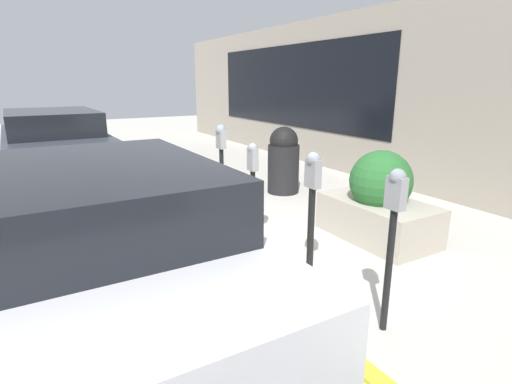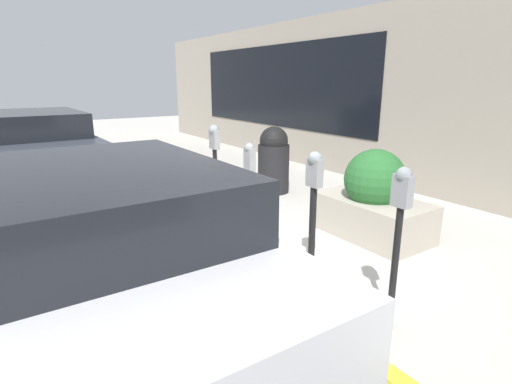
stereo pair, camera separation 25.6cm
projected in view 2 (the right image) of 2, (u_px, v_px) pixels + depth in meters
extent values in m
plane|color=beige|center=(246.00, 267.00, 4.66)|extent=(40.00, 40.00, 0.00)
cube|color=gold|center=(240.00, 267.00, 4.61)|extent=(24.50, 0.16, 0.04)
cube|color=#9E9384|center=(475.00, 101.00, 6.57)|extent=(24.50, 0.15, 3.55)
cube|color=black|center=(274.00, 86.00, 10.90)|extent=(7.35, 0.02, 2.13)
cylinder|color=black|center=(394.00, 268.00, 3.41)|extent=(0.06, 0.06, 1.10)
cube|color=#99999E|center=(402.00, 191.00, 3.23)|extent=(0.16, 0.09, 0.27)
sphere|color=gray|center=(404.00, 175.00, 3.19)|extent=(0.13, 0.13, 0.13)
cylinder|color=black|center=(312.00, 233.00, 4.29)|extent=(0.07, 0.07, 1.03)
cube|color=#99999E|center=(314.00, 173.00, 4.11)|extent=(0.18, 0.09, 0.30)
sphere|color=gray|center=(315.00, 159.00, 4.07)|extent=(0.15, 0.15, 0.15)
cylinder|color=black|center=(250.00, 207.00, 5.26)|extent=(0.06, 0.06, 0.98)
cube|color=#99999E|center=(250.00, 159.00, 5.08)|extent=(0.15, 0.09, 0.29)
sphere|color=gray|center=(250.00, 148.00, 5.04)|extent=(0.13, 0.13, 0.13)
cylinder|color=black|center=(216.00, 184.00, 6.15)|extent=(0.07, 0.07, 1.11)
cube|color=#99999E|center=(214.00, 139.00, 5.96)|extent=(0.18, 0.09, 0.29)
sphere|color=gray|center=(214.00, 130.00, 5.92)|extent=(0.16, 0.16, 0.16)
cube|color=#B2A899|center=(372.00, 217.00, 5.54)|extent=(1.53, 0.90, 0.54)
sphere|color=#28662D|center=(375.00, 179.00, 5.40)|extent=(0.83, 0.83, 0.83)
cube|color=silver|center=(109.00, 249.00, 3.49)|extent=(4.47, 1.93, 0.59)
cube|color=black|center=(108.00, 195.00, 3.20)|extent=(2.33, 1.70, 0.49)
cylinder|color=black|center=(154.00, 219.00, 5.15)|extent=(0.76, 0.23, 0.76)
cylinder|color=black|center=(285.00, 323.00, 2.93)|extent=(0.76, 0.23, 0.76)
cube|color=#383D47|center=(38.00, 152.00, 8.15)|extent=(4.73, 1.95, 0.74)
cube|color=black|center=(35.00, 123.00, 7.84)|extent=(2.47, 1.68, 0.45)
cylinder|color=black|center=(72.00, 155.00, 9.87)|extent=(0.63, 0.22, 0.63)
cylinder|color=black|center=(100.00, 178.00, 7.54)|extent=(0.63, 0.22, 0.63)
cylinder|color=black|center=(273.00, 169.00, 7.68)|extent=(0.60, 0.60, 0.92)
sphere|color=black|center=(274.00, 141.00, 7.53)|extent=(0.54, 0.54, 0.54)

